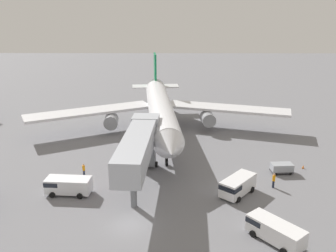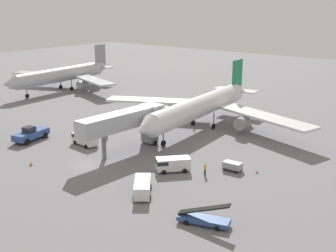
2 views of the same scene
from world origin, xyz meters
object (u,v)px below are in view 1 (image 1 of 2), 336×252
(service_van_near_center, at_px, (67,185))
(baggage_cart_near_left, at_px, (282,168))
(ground_crew_worker_midground, at_px, (84,170))
(airplane_at_gate, at_px, (160,108))
(service_van_outer_right, at_px, (237,185))
(ground_crew_worker_foreground, at_px, (274,180))
(service_van_mid_right, at_px, (274,230))
(safety_cone_alpha, at_px, (303,167))
(jet_bridge, at_px, (140,145))

(service_van_near_center, distance_m, baggage_cart_near_left, 27.07)
(baggage_cart_near_left, distance_m, ground_crew_worker_midground, 25.65)
(airplane_at_gate, xyz_separation_m, ground_crew_worker_midground, (-9.26, -17.22, -3.54))
(airplane_at_gate, distance_m, service_van_outer_right, 24.04)
(airplane_at_gate, distance_m, ground_crew_worker_foreground, 24.84)
(baggage_cart_near_left, bearing_deg, service_van_mid_right, -109.14)
(service_van_mid_right, distance_m, safety_cone_alpha, 17.94)
(jet_bridge, xyz_separation_m, ground_crew_worker_foreground, (16.00, -0.56, -4.25))
(ground_crew_worker_foreground, relative_size, ground_crew_worker_midground, 1.07)
(baggage_cart_near_left, relative_size, ground_crew_worker_midground, 1.62)
(service_van_outer_right, height_order, baggage_cart_near_left, service_van_outer_right)
(service_van_mid_right, relative_size, service_van_outer_right, 1.06)
(service_van_near_center, height_order, service_van_outer_right, service_van_outer_right)
(service_van_near_center, height_order, ground_crew_worker_midground, service_van_near_center)
(jet_bridge, height_order, service_van_near_center, jet_bridge)
(airplane_at_gate, height_order, service_van_mid_right, airplane_at_gate)
(baggage_cart_near_left, xyz_separation_m, ground_crew_worker_foreground, (-2.18, -4.06, 0.24))
(airplane_at_gate, height_order, jet_bridge, airplane_at_gate)
(jet_bridge, bearing_deg, ground_crew_worker_midground, 162.67)
(jet_bridge, xyz_separation_m, service_van_outer_right, (11.32, -2.30, -4.04))
(service_van_outer_right, xyz_separation_m, ground_crew_worker_foreground, (4.68, 1.75, -0.21))
(jet_bridge, bearing_deg, airplane_at_gate, 84.67)
(service_van_mid_right, xyz_separation_m, ground_crew_worker_foreground, (2.83, 10.37, -0.14))
(jet_bridge, bearing_deg, service_van_mid_right, -39.68)
(service_van_mid_right, bearing_deg, ground_crew_worker_foreground, 74.75)
(airplane_at_gate, distance_m, baggage_cart_near_left, 23.21)
(jet_bridge, distance_m, ground_crew_worker_foreground, 16.56)
(ground_crew_worker_foreground, distance_m, safety_cone_alpha, 7.82)
(ground_crew_worker_foreground, distance_m, ground_crew_worker_midground, 23.61)
(ground_crew_worker_foreground, bearing_deg, baggage_cart_near_left, 61.76)
(service_van_mid_right, bearing_deg, ground_crew_worker_midground, 147.26)
(ground_crew_worker_foreground, xyz_separation_m, ground_crew_worker_midground, (-23.44, 2.88, -0.06))
(airplane_at_gate, bearing_deg, baggage_cart_near_left, -44.43)
(service_van_near_center, xyz_separation_m, ground_crew_worker_foreground, (24.26, 1.71, -0.15))
(service_van_mid_right, height_order, service_van_near_center, service_van_near_center)
(ground_crew_worker_foreground, bearing_deg, safety_cone_alpha, 44.68)
(jet_bridge, relative_size, safety_cone_alpha, 35.01)
(service_van_mid_right, bearing_deg, service_van_outer_right, 102.12)
(service_van_outer_right, relative_size, ground_crew_worker_foreground, 2.76)
(jet_bridge, bearing_deg, service_van_outer_right, -11.51)
(airplane_at_gate, relative_size, baggage_cart_near_left, 16.24)
(service_van_near_center, relative_size, safety_cone_alpha, 10.85)
(service_van_near_center, bearing_deg, service_van_mid_right, -21.99)
(service_van_near_center, distance_m, service_van_outer_right, 19.58)
(ground_crew_worker_midground, relative_size, safety_cone_alpha, 3.60)
(service_van_outer_right, height_order, ground_crew_worker_foreground, service_van_outer_right)
(ground_crew_worker_midground, bearing_deg, baggage_cart_near_left, 2.64)
(jet_bridge, height_order, ground_crew_worker_midground, jet_bridge)
(baggage_cart_near_left, xyz_separation_m, ground_crew_worker_midground, (-25.62, -1.18, 0.18))
(service_van_mid_right, height_order, baggage_cart_near_left, service_van_mid_right)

